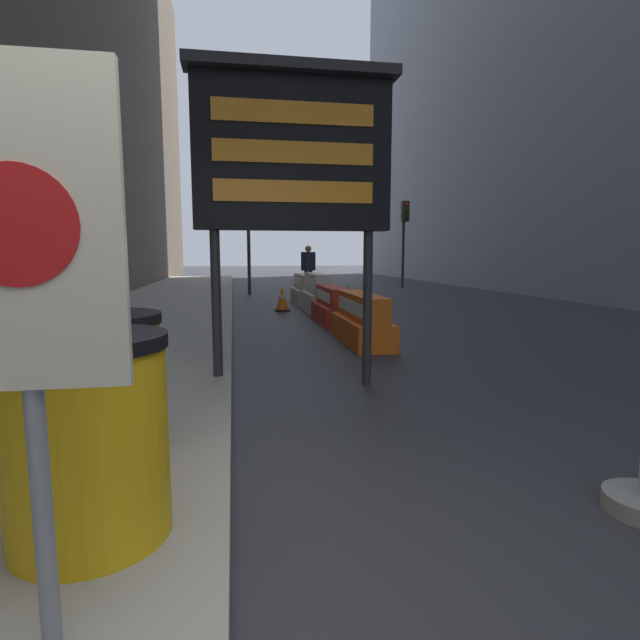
# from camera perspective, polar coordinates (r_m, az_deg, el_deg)

# --- Properties ---
(barrel_drum_foreground) EXTENTS (0.71, 0.71, 0.91)m
(barrel_drum_foreground) POSITION_cam_1_polar(r_m,az_deg,el_deg) (2.47, -25.04, -12.03)
(barrel_drum_foreground) COLOR yellow
(barrel_drum_foreground) RESTS_ON sidewalk_left
(barrel_drum_middle) EXTENTS (0.71, 0.71, 0.91)m
(barrel_drum_middle) POSITION_cam_1_polar(r_m,az_deg,el_deg) (3.24, -23.69, -7.33)
(barrel_drum_middle) COLOR yellow
(barrel_drum_middle) RESTS_ON sidewalk_left
(warning_sign) EXTENTS (0.57, 0.08, 1.80)m
(warning_sign) POSITION_cam_1_polar(r_m,az_deg,el_deg) (1.65, -30.97, 5.05)
(warning_sign) COLOR gray
(warning_sign) RESTS_ON sidewalk_left
(message_board) EXTENTS (2.11, 0.36, 3.27)m
(message_board) POSITION_cam_1_polar(r_m,az_deg,el_deg) (5.30, -3.11, 18.41)
(message_board) COLOR #28282B
(message_board) RESTS_ON ground_plane
(jersey_barrier_orange_far) EXTENTS (0.60, 1.98, 0.79)m
(jersey_barrier_orange_far) POSITION_cam_1_polar(r_m,az_deg,el_deg) (8.02, 4.77, -0.17)
(jersey_barrier_orange_far) COLOR orange
(jersey_barrier_orange_far) RESTS_ON ground_plane
(jersey_barrier_red_striped) EXTENTS (0.59, 1.83, 0.75)m
(jersey_barrier_red_striped) POSITION_cam_1_polar(r_m,az_deg,el_deg) (10.39, 1.35, 1.52)
(jersey_barrier_red_striped) COLOR red
(jersey_barrier_red_striped) RESTS_ON ground_plane
(jersey_barrier_white) EXTENTS (0.54, 1.76, 0.95)m
(jersey_barrier_white) POSITION_cam_1_polar(r_m,az_deg,el_deg) (12.35, -0.46, 2.87)
(jersey_barrier_white) COLOR silver
(jersey_barrier_white) RESTS_ON ground_plane
(jersey_barrier_cream) EXTENTS (0.58, 1.93, 0.85)m
(jersey_barrier_cream) POSITION_cam_1_polar(r_m,az_deg,el_deg) (14.42, -1.83, 3.36)
(jersey_barrier_cream) COLOR beige
(jersey_barrier_cream) RESTS_ON ground_plane
(traffic_cone_near) EXTENTS (0.39, 0.39, 0.70)m
(traffic_cone_near) POSITION_cam_1_polar(r_m,az_deg,el_deg) (10.96, 4.35, 1.86)
(traffic_cone_near) COLOR black
(traffic_cone_near) RESTS_ON ground_plane
(traffic_cone_mid) EXTENTS (0.36, 0.36, 0.65)m
(traffic_cone_mid) POSITION_cam_1_polar(r_m,az_deg,el_deg) (13.37, 3.20, 2.78)
(traffic_cone_mid) COLOR black
(traffic_cone_mid) RESTS_ON ground_plane
(traffic_cone_far) EXTENTS (0.37, 0.37, 0.65)m
(traffic_cone_far) POSITION_cam_1_polar(r_m,az_deg,el_deg) (12.54, -4.35, 2.47)
(traffic_cone_far) COLOR black
(traffic_cone_far) RESTS_ON ground_plane
(traffic_light_near_curb) EXTENTS (0.28, 0.44, 4.49)m
(traffic_light_near_curb) POSITION_cam_1_polar(r_m,az_deg,el_deg) (17.94, -8.23, 13.24)
(traffic_light_near_curb) COLOR #2D2D30
(traffic_light_near_curb) RESTS_ON ground_plane
(traffic_light_far_side) EXTENTS (0.28, 0.45, 3.61)m
(traffic_light_far_side) POSITION_cam_1_polar(r_m,az_deg,el_deg) (21.51, 9.64, 10.64)
(traffic_light_far_side) COLOR #2D2D30
(traffic_light_far_side) RESTS_ON ground_plane
(pedestrian_worker) EXTENTS (0.53, 0.47, 1.73)m
(pedestrian_worker) POSITION_cam_1_polar(r_m,az_deg,el_deg) (18.03, -1.35, 6.26)
(pedestrian_worker) COLOR #333338
(pedestrian_worker) RESTS_ON ground_plane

